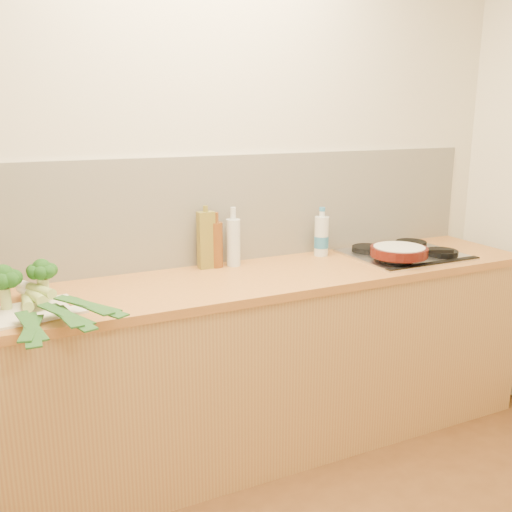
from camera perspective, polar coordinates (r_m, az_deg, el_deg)
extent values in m
plane|color=beige|center=(2.82, -5.26, 7.12)|extent=(3.50, 0.00, 3.50)
cube|color=silver|center=(2.83, -5.13, 4.49)|extent=(3.20, 0.02, 0.54)
cube|color=tan|center=(2.80, -2.66, -11.53)|extent=(3.20, 0.60, 0.86)
cube|color=#C17238|center=(2.64, -2.77, -2.69)|extent=(3.20, 0.62, 0.04)
cube|color=silver|center=(3.15, 14.56, 0.16)|extent=(0.58, 0.50, 0.01)
cube|color=black|center=(2.99, 17.38, -0.68)|extent=(0.58, 0.04, 0.01)
cylinder|color=black|center=(2.97, 13.84, -0.28)|extent=(0.17, 0.17, 0.03)
cylinder|color=black|center=(3.16, 18.06, 0.31)|extent=(0.17, 0.17, 0.03)
cylinder|color=black|center=(3.15, 11.09, 0.70)|extent=(0.17, 0.17, 0.03)
cylinder|color=black|center=(3.33, 15.24, 1.21)|extent=(0.17, 0.17, 0.03)
cube|color=beige|center=(2.35, -21.39, -5.18)|extent=(0.39, 0.31, 0.01)
cylinder|color=#A7B76A|center=(2.39, -23.75, -3.92)|extent=(0.04, 0.04, 0.08)
sphere|color=#173D10|center=(2.36, -23.98, -1.77)|extent=(0.08, 0.08, 0.08)
sphere|color=#173D10|center=(2.37, -23.02, -2.00)|extent=(0.06, 0.06, 0.06)
sphere|color=#173D10|center=(2.40, -23.40, -1.85)|extent=(0.06, 0.06, 0.06)
sphere|color=#173D10|center=(2.40, -24.18, -1.89)|extent=(0.06, 0.06, 0.06)
sphere|color=#173D10|center=(2.33, -24.11, -2.35)|extent=(0.06, 0.06, 0.06)
sphere|color=#173D10|center=(2.34, -23.33, -2.22)|extent=(0.06, 0.06, 0.06)
cylinder|color=#A7B76A|center=(2.42, -20.47, -3.22)|extent=(0.05, 0.05, 0.09)
sphere|color=#173D10|center=(2.40, -20.66, -1.12)|extent=(0.07, 0.07, 0.07)
sphere|color=#173D10|center=(2.40, -19.84, -1.31)|extent=(0.06, 0.06, 0.06)
sphere|color=#173D10|center=(2.43, -20.20, -1.20)|extent=(0.06, 0.06, 0.06)
sphere|color=#173D10|center=(2.43, -20.88, -1.23)|extent=(0.06, 0.06, 0.06)
sphere|color=#173D10|center=(2.41, -21.38, -1.39)|extent=(0.06, 0.06, 0.06)
sphere|color=#173D10|center=(2.39, -21.32, -1.56)|extent=(0.06, 0.06, 0.06)
sphere|color=#173D10|center=(2.37, -20.74, -1.61)|extent=(0.06, 0.06, 0.06)
sphere|color=#173D10|center=(2.38, -20.07, -1.50)|extent=(0.06, 0.06, 0.06)
cylinder|color=white|center=(2.51, -22.00, -3.32)|extent=(0.04, 0.13, 0.04)
cylinder|color=#A0B85C|center=(2.39, -21.88, -4.23)|extent=(0.05, 0.16, 0.04)
cube|color=#1B4217|center=(2.10, -21.55, -6.69)|extent=(0.11, 0.30, 0.02)
cube|color=#1B4217|center=(2.08, -21.53, -6.83)|extent=(0.06, 0.34, 0.01)
cube|color=#1B4217|center=(2.10, -21.57, -6.50)|extent=(0.09, 0.28, 0.02)
cylinder|color=white|center=(2.46, -22.06, -3.25)|extent=(0.07, 0.11, 0.04)
cylinder|color=#A0B85C|center=(2.36, -21.12, -3.89)|extent=(0.08, 0.13, 0.04)
cube|color=#1B4217|center=(2.11, -18.38, -5.72)|extent=(0.08, 0.30, 0.02)
cube|color=#1B4217|center=(2.10, -18.16, -5.82)|extent=(0.14, 0.34, 0.01)
cube|color=#1B4217|center=(2.12, -18.50, -5.55)|extent=(0.17, 0.27, 0.02)
cylinder|color=white|center=(2.48, -22.32, -2.70)|extent=(0.09, 0.12, 0.04)
cylinder|color=#A0B85C|center=(2.38, -20.70, -3.28)|extent=(0.11, 0.15, 0.04)
cube|color=#1B4217|center=(2.14, -16.35, -4.83)|extent=(0.13, 0.30, 0.02)
cube|color=#1B4217|center=(2.12, -16.02, -4.90)|extent=(0.20, 0.32, 0.01)
cube|color=#1B4217|center=(2.14, -16.51, -4.68)|extent=(0.21, 0.25, 0.02)
cylinder|color=#43100B|center=(2.96, 14.10, 0.44)|extent=(0.29, 0.29, 0.05)
cylinder|color=beige|center=(2.96, 14.13, 0.89)|extent=(0.26, 0.26, 0.00)
cube|color=black|center=(3.03, 17.83, 0.45)|extent=(0.14, 0.08, 0.02)
cube|color=olive|center=(2.78, -5.00, 1.59)|extent=(0.08, 0.05, 0.28)
cylinder|color=olive|center=(2.75, -5.07, 4.74)|extent=(0.02, 0.02, 0.03)
cylinder|color=silver|center=(2.83, -2.28, 1.35)|extent=(0.07, 0.07, 0.23)
cylinder|color=silver|center=(2.80, -2.31, 4.29)|extent=(0.03, 0.03, 0.06)
cylinder|color=brown|center=(2.80, -3.99, 1.12)|extent=(0.06, 0.06, 0.22)
cylinder|color=brown|center=(2.78, -4.03, 3.88)|extent=(0.03, 0.03, 0.05)
cylinder|color=silver|center=(3.05, 6.56, 1.99)|extent=(0.08, 0.08, 0.21)
cylinder|color=silver|center=(3.03, 6.63, 4.20)|extent=(0.03, 0.03, 0.03)
cylinder|color=teal|center=(3.06, 6.55, 1.41)|extent=(0.08, 0.08, 0.06)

